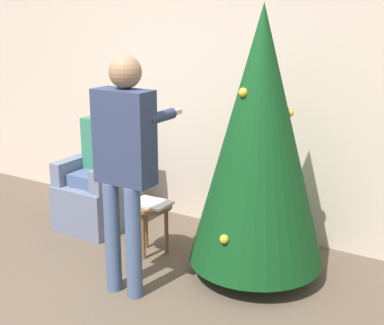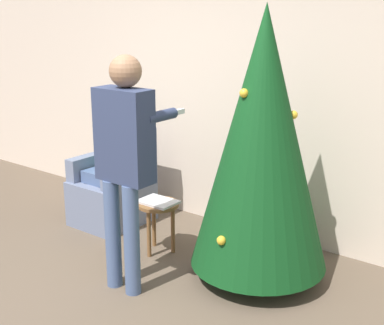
{
  "view_description": "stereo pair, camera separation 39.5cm",
  "coord_description": "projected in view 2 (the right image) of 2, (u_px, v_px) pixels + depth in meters",
  "views": [
    {
      "loc": [
        2.53,
        -2.23,
        2.09
      ],
      "look_at": [
        0.55,
        1.02,
        0.99
      ],
      "focal_mm": 50.0,
      "sensor_mm": 36.0,
      "label": 1
    },
    {
      "loc": [
        2.86,
        -2.0,
        2.09
      ],
      "look_at": [
        0.55,
        1.02,
        0.99
      ],
      "focal_mm": 50.0,
      "sensor_mm": 36.0,
      "label": 2
    }
  ],
  "objects": [
    {
      "name": "person_seated",
      "position": [
        112.0,
        155.0,
        5.26
      ],
      "size": [
        0.36,
        0.46,
        1.27
      ],
      "color": "#475B84",
      "rests_on": "ground_plane"
    },
    {
      "name": "wall_back",
      "position": [
        224.0,
        89.0,
        5.1
      ],
      "size": [
        8.0,
        0.06,
        2.7
      ],
      "color": "beige",
      "rests_on": "ground_plane"
    },
    {
      "name": "ground_plane",
      "position": [
        43.0,
        316.0,
        3.78
      ],
      "size": [
        14.0,
        14.0,
        0.0
      ],
      "primitive_type": "plane",
      "color": "brown"
    },
    {
      "name": "laptop",
      "position": [
        158.0,
        202.0,
        4.65
      ],
      "size": [
        0.33,
        0.24,
        0.02
      ],
      "color": "silver",
      "rests_on": "side_stool"
    },
    {
      "name": "armchair",
      "position": [
        115.0,
        188.0,
        5.38
      ],
      "size": [
        0.61,
        0.71,
        0.96
      ],
      "color": "slate",
      "rests_on": "ground_plane"
    },
    {
      "name": "person_standing",
      "position": [
        125.0,
        153.0,
        3.89
      ],
      "size": [
        0.45,
        0.57,
        1.78
      ],
      "color": "#475B84",
      "rests_on": "ground_plane"
    },
    {
      "name": "christmas_tree",
      "position": [
        262.0,
        141.0,
        4.01
      ],
      "size": [
        1.07,
        1.07,
        2.14
      ],
      "color": "brown",
      "rests_on": "ground_plane"
    },
    {
      "name": "side_stool",
      "position": [
        158.0,
        212.0,
        4.67
      ],
      "size": [
        0.37,
        0.37,
        0.46
      ],
      "color": "brown",
      "rests_on": "ground_plane"
    }
  ]
}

